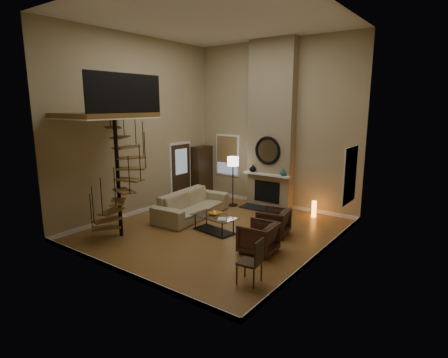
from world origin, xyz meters
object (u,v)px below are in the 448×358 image
Objects in this scene: floor_lamp at (233,165)px; side_chair at (254,259)px; armchair_near at (276,222)px; armchair_far at (261,238)px; accent_lamp at (314,209)px; hutch at (202,171)px; sofa at (192,204)px; coffee_table at (214,222)px.

floor_lamp is 5.69m from side_chair.
floor_lamp reaches higher than armchair_near.
armchair_far is 3.37m from accent_lamp.
hutch reaches higher than armchair_near.
side_chair is (0.66, -1.43, 0.17)m from armchair_far.
sofa is 2.02× the size of coffee_table.
coffee_table is at bearing -110.29° from armchair_far.
armchair_far reaches higher than coffee_table.
armchair_far is at bearing 114.78° from side_chair.
sofa is 1.55m from coffee_table.
coffee_table is 2.91m from floor_lamp.
sofa is 5.25× the size of accent_lamp.
hutch is 1.41× the size of coffee_table.
floor_lamp is (-2.58, 1.69, 1.06)m from armchair_near.
armchair_near is at bearing -26.17° from hutch.
hutch is at bearing 166.04° from floor_lamp.
accent_lamp is (2.78, 0.42, -1.16)m from floor_lamp.
armchair_near is 1.52× the size of accent_lamp.
armchair_near is at bearing 109.27° from side_chair.
armchair_near is at bearing 27.04° from coffee_table.
sofa is 3.31× the size of armchair_far.
armchair_far is at bearing -36.32° from hutch.
sofa is at bearing -57.21° from hutch.
hutch is at bearing -125.75° from armchair_near.
armchair_near is 2.12m from accent_lamp.
side_chair is (3.84, -2.60, 0.13)m from sofa.
accent_lamp is (-0.08, 3.37, -0.10)m from armchair_far.
floor_lamp is 3.28× the size of accent_lamp.
hutch is 0.70× the size of sofa.
armchair_far is at bearing -88.67° from accent_lamp.
coffee_table is 3.35m from accent_lamp.
sofa is 3.80m from accent_lamp.
sofa is 3.46× the size of armchair_near.
side_chair is at bearing -51.19° from floor_lamp.
accent_lamp is at bearing 176.41° from armchair_far.
coffee_table is at bearing -45.77° from hutch.
armchair_near is (2.90, 0.09, -0.04)m from sofa.
sofa is (1.43, -2.21, -0.55)m from hutch.
armchair_near is 0.86× the size of side_chair.
hutch reaches higher than accent_lamp.
armchair_far reaches higher than armchair_near.
hutch reaches higher than coffee_table.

